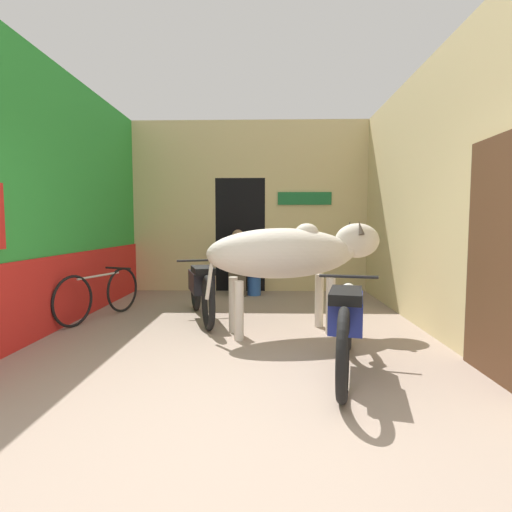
# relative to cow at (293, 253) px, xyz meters

# --- Properties ---
(ground_plane) EXTENTS (30.00, 30.00, 0.00)m
(ground_plane) POSITION_rel_cow_xyz_m (-0.65, -2.45, -0.97)
(ground_plane) COLOR gray
(wall_left_shopfront) EXTENTS (0.25, 5.49, 3.33)m
(wall_left_shopfront) POSITION_rel_cow_xyz_m (-3.03, 0.28, 0.64)
(wall_left_shopfront) COLOR green
(wall_left_shopfront) RESTS_ON ground_plane
(wall_back_with_doorway) EXTENTS (4.59, 0.93, 3.33)m
(wall_back_with_doorway) POSITION_rel_cow_xyz_m (-0.71, 3.29, 0.49)
(wall_back_with_doorway) COLOR #D1BC84
(wall_back_with_doorway) RESTS_ON ground_plane
(wall_right_with_door) EXTENTS (0.22, 5.49, 3.33)m
(wall_right_with_door) POSITION_rel_cow_xyz_m (1.73, 0.24, 0.67)
(wall_right_with_door) COLOR #D1BC84
(wall_right_with_door) RESTS_ON ground_plane
(cow) EXTENTS (2.24, 1.09, 1.38)m
(cow) POSITION_rel_cow_xyz_m (0.00, 0.00, 0.00)
(cow) COLOR beige
(cow) RESTS_ON ground_plane
(motorcycle_near) EXTENTS (0.66, 1.93, 0.81)m
(motorcycle_near) POSITION_rel_cow_xyz_m (0.40, -1.29, -0.51)
(motorcycle_near) COLOR black
(motorcycle_near) RESTS_ON ground_plane
(motorcycle_far) EXTENTS (0.74, 1.84, 0.80)m
(motorcycle_far) POSITION_rel_cow_xyz_m (-1.22, 0.65, -0.52)
(motorcycle_far) COLOR black
(motorcycle_far) RESTS_ON ground_plane
(bicycle) EXTENTS (0.62, 1.56, 0.69)m
(bicycle) POSITION_rel_cow_xyz_m (-2.64, 0.64, -0.62)
(bicycle) COLOR black
(bicycle) RESTS_ON ground_plane
(shopkeeper_seated) EXTENTS (0.45, 0.34, 1.22)m
(shopkeeper_seated) POSITION_rel_cow_xyz_m (-0.85, 2.58, -0.34)
(shopkeeper_seated) COLOR brown
(shopkeeper_seated) RESTS_ON ground_plane
(plastic_stool) EXTENTS (0.36, 0.36, 0.40)m
(plastic_stool) POSITION_rel_cow_xyz_m (-0.55, 2.56, -0.76)
(plastic_stool) COLOR #2856B2
(plastic_stool) RESTS_ON ground_plane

